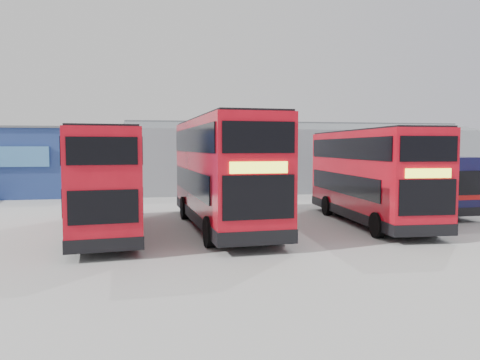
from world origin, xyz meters
The scene contains 7 objects.
ground_plane centered at (0.00, 0.00, 0.00)m, with size 120.00×120.00×0.00m, color #A9A9A4.
office_block centered at (-14.00, 17.99, 2.58)m, with size 12.30×8.32×5.12m.
maintenance_shed centered at (8.00, 20.00, 2.60)m, with size 30.50×12.00×5.89m.
double_decker_left centered at (-7.10, -0.01, 2.19)m, with size 3.66×10.60×4.40m.
double_decker_centre centered at (-1.89, 0.54, 2.46)m, with size 3.57×11.85×4.94m.
double_decker_right centered at (5.27, 0.56, 2.22)m, with size 3.08×10.67×4.46m.
single_decker_blue centered at (9.27, 5.26, 1.57)m, with size 3.26×11.79×3.16m.
Camera 1 is at (-4.97, -20.33, 3.67)m, focal length 35.00 mm.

